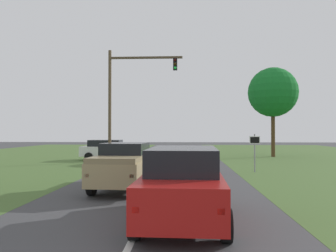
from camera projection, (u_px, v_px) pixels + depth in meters
ground_plane at (161, 181)px, 16.33m from camera, size 120.00×120.00×0.00m
red_suv_near at (183, 183)px, 9.02m from camera, size 2.33×5.05×1.94m
pickup_truck_lead at (126, 165)px, 14.20m from camera, size 2.34×5.65×1.91m
traffic_light at (126, 91)px, 26.76m from camera, size 5.82×0.40×8.76m
keep_moving_sign at (255, 148)px, 19.96m from camera, size 0.60×0.09×2.23m
oak_tree_right at (273, 92)px, 32.33m from camera, size 4.66×4.66×8.43m
crossing_suv_far at (107, 149)px, 28.58m from camera, size 4.36×2.22×1.68m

